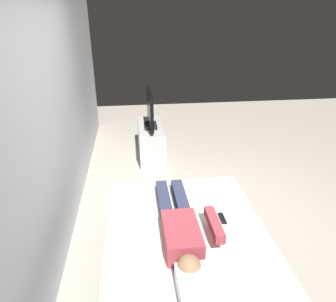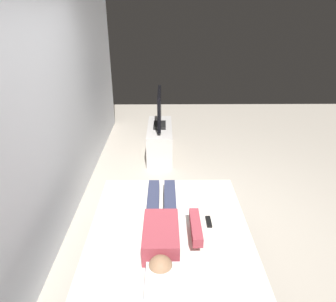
# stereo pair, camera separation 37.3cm
# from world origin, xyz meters

# --- Properties ---
(ground_plane) EXTENTS (10.00, 10.00, 0.00)m
(ground_plane) POSITION_xyz_m (0.00, 0.00, 0.00)
(ground_plane) COLOR #ADA393
(back_wall) EXTENTS (6.40, 0.10, 2.80)m
(back_wall) POSITION_xyz_m (0.40, 1.57, 1.40)
(back_wall) COLOR silver
(back_wall) RESTS_ON ground
(bed) EXTENTS (1.93, 1.45, 0.54)m
(bed) POSITION_xyz_m (-0.74, 0.38, 0.26)
(bed) COLOR #333338
(bed) RESTS_ON ground
(pillow) EXTENTS (0.48, 0.34, 0.12)m
(pillow) POSITION_xyz_m (-1.38, 0.38, 0.60)
(pillow) COLOR white
(pillow) RESTS_ON bed
(person) EXTENTS (1.26, 0.46, 0.18)m
(person) POSITION_xyz_m (-0.71, 0.44, 0.62)
(person) COLOR #993842
(person) RESTS_ON bed
(remote) EXTENTS (0.15, 0.04, 0.02)m
(remote) POSITION_xyz_m (-0.56, 0.03, 0.55)
(remote) COLOR black
(remote) RESTS_ON bed
(tv_stand) EXTENTS (1.10, 0.40, 0.50)m
(tv_stand) POSITION_xyz_m (2.00, 0.51, 0.25)
(tv_stand) COLOR #B7B2AD
(tv_stand) RESTS_ON ground
(tv) EXTENTS (0.88, 0.20, 0.59)m
(tv) POSITION_xyz_m (2.00, 0.51, 0.78)
(tv) COLOR black
(tv) RESTS_ON tv_stand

